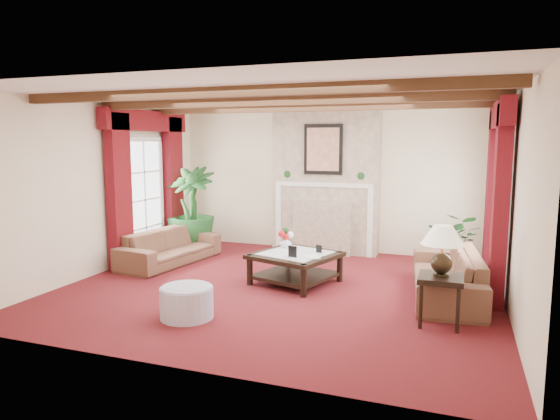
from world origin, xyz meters
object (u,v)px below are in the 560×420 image
at_px(sofa_left, 170,241).
at_px(coffee_table, 295,268).
at_px(potted_palm, 192,228).
at_px(ottoman, 187,303).
at_px(side_table, 440,300).
at_px(sofa_right, 447,267).

height_order(sofa_left, coffee_table, sofa_left).
xyz_separation_m(potted_palm, ottoman, (1.80, -3.28, -0.27)).
distance_m(potted_palm, ottoman, 3.76).
distance_m(sofa_left, ottoman, 2.82).
distance_m(side_table, ottoman, 2.95).
bearing_deg(coffee_table, ottoman, -95.08).
bearing_deg(coffee_table, potted_palm, 168.10).
bearing_deg(sofa_left, side_table, -100.49).
bearing_deg(ottoman, side_table, 15.15).
bearing_deg(side_table, coffee_table, 152.81).
height_order(potted_palm, ottoman, potted_palm).
bearing_deg(potted_palm, side_table, -28.39).
height_order(sofa_right, coffee_table, sofa_right).
distance_m(coffee_table, ottoman, 2.00).
distance_m(sofa_left, potted_palm, 1.02).
xyz_separation_m(sofa_right, side_table, (-0.04, -1.13, -0.13)).
bearing_deg(sofa_left, coffee_table, -92.21).
height_order(potted_palm, side_table, potted_palm).
xyz_separation_m(coffee_table, side_table, (2.09, -1.07, 0.06)).
bearing_deg(sofa_right, sofa_left, -100.42).
xyz_separation_m(potted_palm, coffee_table, (2.56, -1.44, -0.23)).
height_order(coffee_table, ottoman, coffee_table).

